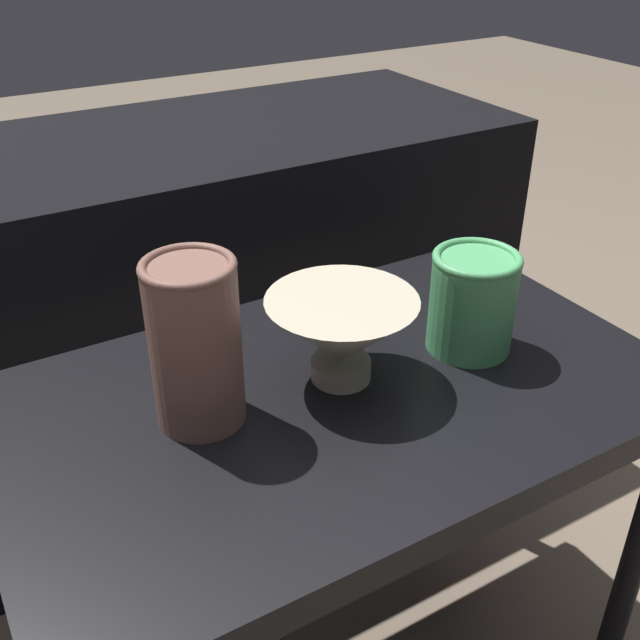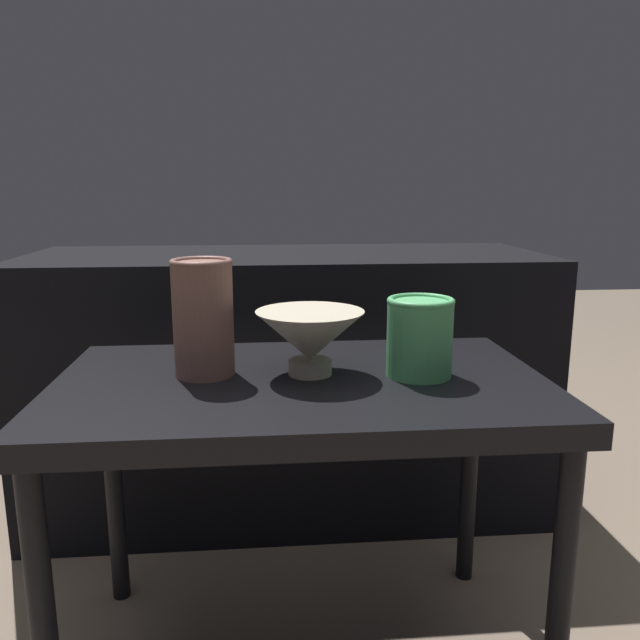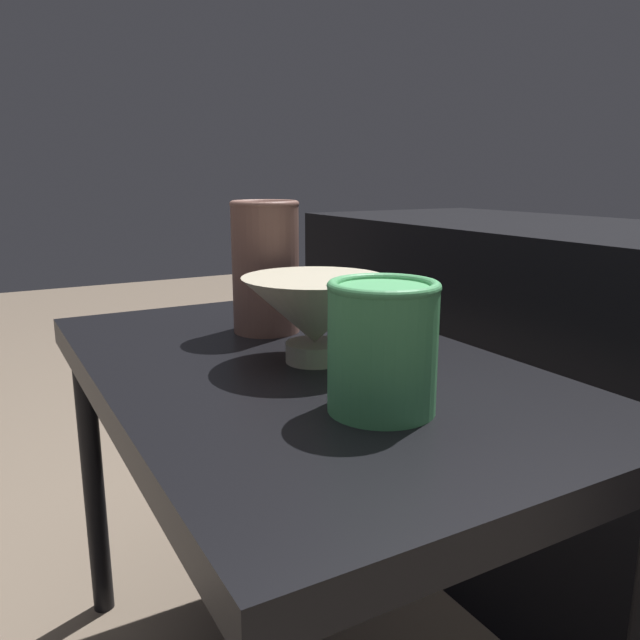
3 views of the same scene
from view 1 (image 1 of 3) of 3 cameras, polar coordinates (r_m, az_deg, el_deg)
name	(u,v)px [view 1 (image 1 of 3)]	position (r m, az deg, el deg)	size (l,w,h in m)	color
table	(336,425)	(0.95, 1.25, -8.01)	(0.82, 0.50, 0.55)	black
couch_backdrop	(173,311)	(1.50, -11.15, 0.64)	(1.33, 0.50, 0.69)	black
bowl	(341,333)	(0.90, 1.64, -0.97)	(0.18, 0.18, 0.11)	#B2A88E
vase_textured_left	(195,342)	(0.83, -9.50, -1.65)	(0.10, 0.10, 0.20)	brown
vase_colorful_right	(473,300)	(0.98, 11.55, 1.50)	(0.11, 0.11, 0.13)	#47995B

